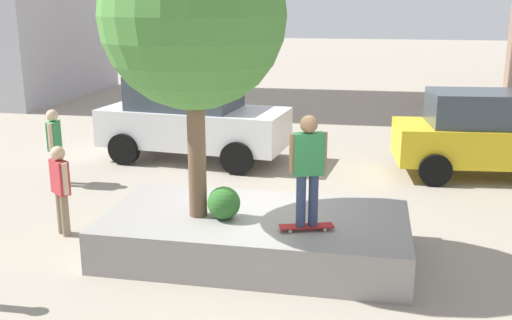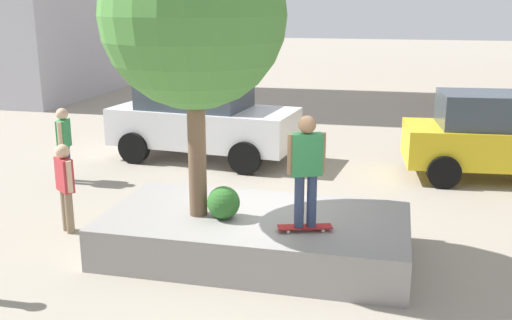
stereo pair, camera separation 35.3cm
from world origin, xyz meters
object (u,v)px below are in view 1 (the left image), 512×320
planter_ledge (256,235)px  pedestrian_crossing (60,184)px  police_car (192,117)px  sedan_parked (488,134)px  plaza_tree (193,17)px  passerby_with_bag (54,141)px  skateboard (306,227)px  skateboarder (308,163)px

planter_ledge → pedestrian_crossing: 3.50m
police_car → sedan_parked: size_ratio=1.10×
police_car → sedan_parked: (7.12, -0.16, -0.10)m
police_car → plaza_tree: bearing=-71.9°
police_car → passerby_with_bag: bearing=-131.2°
skateboard → passerby_with_bag: passerby_with_bag is taller
police_car → planter_ledge: bearing=-63.5°
skateboarder → pedestrian_crossing: size_ratio=1.04×
planter_ledge → passerby_with_bag: size_ratio=2.83×
skateboarder → sedan_parked: 6.87m
planter_ledge → plaza_tree: (-0.89, -0.18, 3.38)m
planter_ledge → police_car: bearing=116.5°
plaza_tree → passerby_with_bag: 5.88m
pedestrian_crossing → plaza_tree: bearing=-8.0°
planter_ledge → skateboarder: bearing=-29.7°
pedestrian_crossing → passerby_with_bag: bearing=121.2°
planter_ledge → skateboard: size_ratio=5.76×
planter_ledge → sedan_parked: size_ratio=1.08×
sedan_parked → pedestrian_crossing: (-7.80, -5.21, -0.09)m
planter_ledge → police_car: size_ratio=0.98×
skateboarder → sedan_parked: bearing=59.2°
plaza_tree → sedan_parked: size_ratio=1.01×
police_car → pedestrian_crossing: size_ratio=3.06×
police_car → passerby_with_bag: police_car is taller
pedestrian_crossing → skateboard: bearing=-8.8°
planter_ledge → skateboard: 1.06m
skateboarder → planter_ledge: bearing=150.3°
skateboarder → pedestrian_crossing: (-4.30, 0.66, -0.78)m
planter_ledge → sedan_parked: sedan_parked is taller
sedan_parked → pedestrian_crossing: 9.38m
skateboarder → skateboard: bearing=-135.0°
planter_ledge → police_car: police_car is taller
police_car → sedan_parked: police_car is taller
skateboarder → passerby_with_bag: 6.87m
plaza_tree → sedan_parked: plaza_tree is taller
sedan_parked → passerby_with_bag: (-9.44, -2.49, -0.03)m
skateboard → police_car: (-3.62, 6.03, 0.38)m
skateboard → pedestrian_crossing: (-4.30, 0.66, 0.19)m
passerby_with_bag → planter_ledge: bearing=-29.6°
skateboard → police_car: size_ratio=0.17×
planter_ledge → pedestrian_crossing: pedestrian_crossing is taller
planter_ledge → passerby_with_bag: bearing=150.4°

